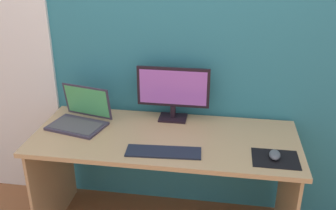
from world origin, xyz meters
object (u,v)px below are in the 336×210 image
Objects in this scene: monitor at (173,91)px; mouse at (275,155)px; laptop at (80,118)px; keyboard_external at (163,152)px.

mouse is at bearing -33.30° from monitor.
laptop is 0.93× the size of keyboard_external.
laptop is at bearing 151.52° from keyboard_external.
monitor is 1.20× the size of laptop.
keyboard_external is at bearing -172.99° from mouse.
mouse is (0.61, -0.40, -0.17)m from monitor.
mouse is (0.60, 0.04, 0.02)m from keyboard_external.
keyboard_external is 4.18× the size of mouse.
laptop is 1.21m from mouse.
laptop is at bearing -163.10° from monitor.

